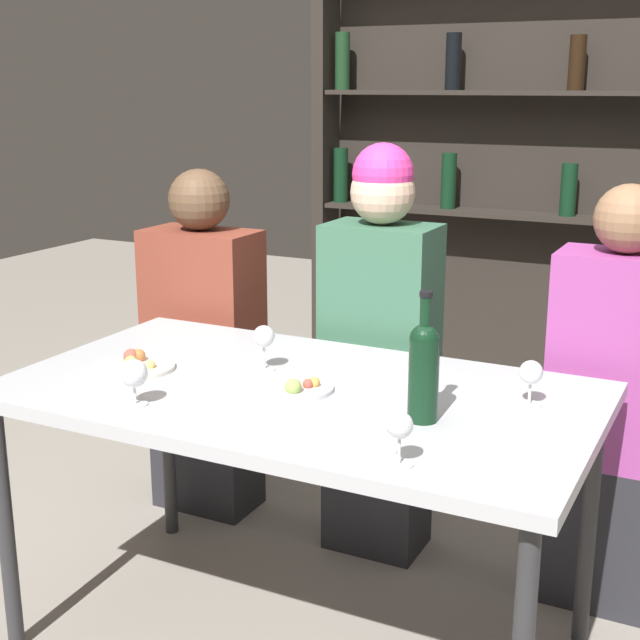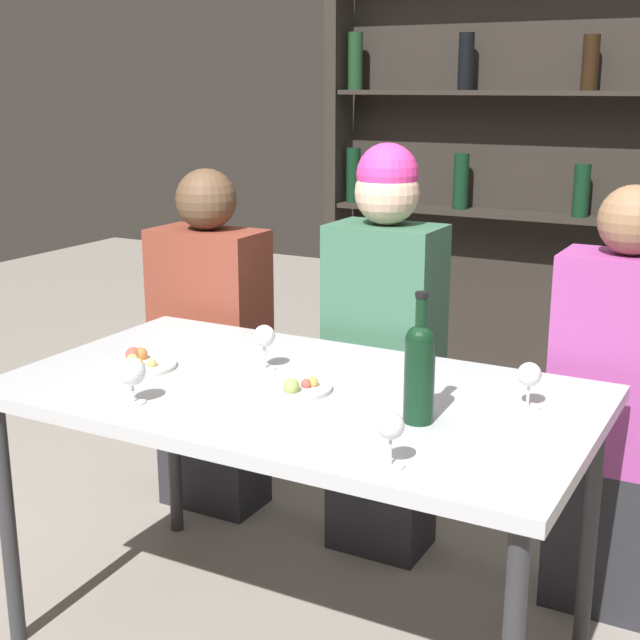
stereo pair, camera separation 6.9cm
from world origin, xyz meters
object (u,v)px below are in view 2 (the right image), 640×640
wine_glass_0 (391,429)px  seated_person_center (384,358)px  wine_glass_1 (132,373)px  seated_person_right (616,417)px  food_plate_1 (293,387)px  food_plate_0 (137,363)px  wine_bottle (420,367)px  wine_glass_3 (529,377)px  seated_person_left (211,352)px  wine_glass_2 (264,338)px

wine_glass_0 → seated_person_center: bearing=115.0°
wine_glass_1 → seated_person_right: size_ratio=0.09×
food_plate_1 → wine_glass_0: bearing=-37.1°
food_plate_0 → food_plate_1: same height
wine_bottle → food_plate_1: wine_bottle is taller
wine_bottle → wine_glass_3: (0.20, 0.21, -0.05)m
food_plate_0 → seated_person_left: 0.72m
wine_glass_0 → wine_glass_1: (-0.70, 0.04, -0.00)m
wine_bottle → seated_person_left: (-1.06, 0.68, -0.30)m
food_plate_1 → seated_person_left: bearing=138.2°
wine_glass_1 → food_plate_1: size_ratio=0.57×
wine_bottle → wine_glass_1: bearing=-161.9°
wine_glass_2 → seated_person_right: 1.02m
seated_person_right → wine_glass_0: bearing=-107.0°
wine_glass_2 → seated_person_center: size_ratio=0.09×
wine_glass_1 → wine_glass_3: wine_glass_1 is taller
food_plate_1 → seated_person_center: size_ratio=0.15×
wine_glass_1 → wine_glass_2: wine_glass_2 is taller
seated_person_center → food_plate_1: bearing=-87.3°
wine_bottle → wine_glass_3: wine_bottle is taller
wine_bottle → seated_person_center: 0.81m
wine_glass_2 → food_plate_0: wine_glass_2 is taller
wine_glass_3 → seated_person_right: bearing=74.0°
wine_glass_0 → food_plate_0: (-0.88, 0.27, -0.07)m
wine_bottle → wine_glass_2: bearing=162.4°
wine_glass_2 → seated_person_left: bearing=136.8°
wine_glass_0 → seated_person_left: seated_person_left is taller
wine_glass_3 → seated_person_left: (-1.26, 0.46, -0.24)m
food_plate_0 → wine_glass_2: bearing=25.1°
seated_person_left → seated_person_right: 1.39m
wine_glass_0 → seated_person_left: size_ratio=0.09×
seated_person_center → seated_person_right: (0.72, 0.00, -0.07)m
wine_glass_1 → food_plate_0: 0.30m
wine_glass_0 → wine_glass_2: wine_glass_2 is taller
wine_glass_3 → seated_person_center: (-0.59, 0.46, -0.17)m
wine_glass_0 → food_plate_1: 0.51m
wine_glass_0 → seated_person_center: (-0.44, 0.93, -0.17)m
wine_bottle → seated_person_right: seated_person_right is taller
wine_glass_1 → wine_glass_2: size_ratio=0.92×
food_plate_0 → seated_person_right: (1.17, 0.66, -0.17)m
food_plate_1 → seated_person_left: 0.96m
food_plate_0 → wine_glass_3: bearing=10.8°
wine_glass_0 → wine_glass_1: 0.71m
seated_person_center → seated_person_right: seated_person_center is taller
food_plate_1 → seated_person_center: seated_person_center is taller
food_plate_0 → wine_glass_1: bearing=-52.0°
food_plate_1 → seated_person_left: seated_person_left is taller
wine_glass_1 → seated_person_center: 0.95m
wine_bottle → seated_person_left: seated_person_left is taller
food_plate_0 → seated_person_left: (-0.22, 0.66, -0.18)m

